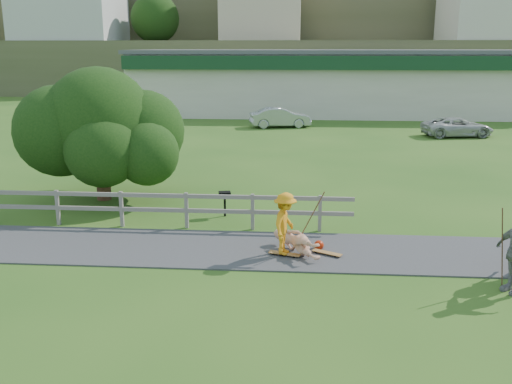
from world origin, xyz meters
TOP-DOWN VIEW (x-y plane):
  - ground at (0.00, 0.00)m, footprint 260.00×260.00m
  - path at (0.00, 1.50)m, footprint 34.00×3.00m
  - fence at (-4.62, 3.30)m, footprint 15.05×0.10m
  - strip_mall at (4.00, 34.94)m, footprint 32.50×10.75m
  - skater_rider at (1.03, 1.06)m, footprint 0.86×1.18m
  - skater_fallen at (1.33, 1.32)m, footprint 1.74×1.36m
  - car_silver at (-0.02, 25.84)m, footprint 4.30×2.28m
  - car_white at (10.94, 22.53)m, footprint 4.51×2.66m
  - tree at (-5.62, 6.37)m, footprint 6.05×6.05m
  - bbq at (-1.01, 4.62)m, footprint 0.43×0.36m
  - longboard_rider at (1.03, 1.06)m, footprint 0.88×0.45m
  - longboard_fallen at (2.13, 1.22)m, footprint 0.81×0.57m
  - helmet at (1.93, 1.67)m, footprint 0.27×0.27m
  - pole_rider at (1.63, 1.46)m, footprint 0.03×0.03m
  - pole_spec_left at (5.97, -0.43)m, footprint 0.03×0.03m

SIDE VIEW (x-z plane):
  - ground at x=0.00m, z-range 0.00..0.00m
  - path at x=0.00m, z-range 0.00..0.04m
  - longboard_fallen at x=2.13m, z-range 0.00..0.09m
  - longboard_rider at x=1.03m, z-range 0.00..0.10m
  - helmet at x=1.93m, z-range 0.00..0.27m
  - skater_fallen at x=1.33m, z-range 0.00..0.66m
  - bbq at x=-1.01m, z-range 0.00..0.82m
  - car_white at x=10.94m, z-range 0.00..1.18m
  - car_silver at x=-0.02m, z-range 0.00..1.35m
  - fence at x=-4.62m, z-range 0.17..1.27m
  - skater_rider at x=1.03m, z-range 0.00..1.63m
  - pole_rider at x=1.63m, z-range 0.00..1.87m
  - pole_spec_left at x=5.97m, z-range 0.00..1.87m
  - tree at x=-5.62m, z-range 0.00..3.95m
  - strip_mall at x=4.00m, z-range 0.03..5.13m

